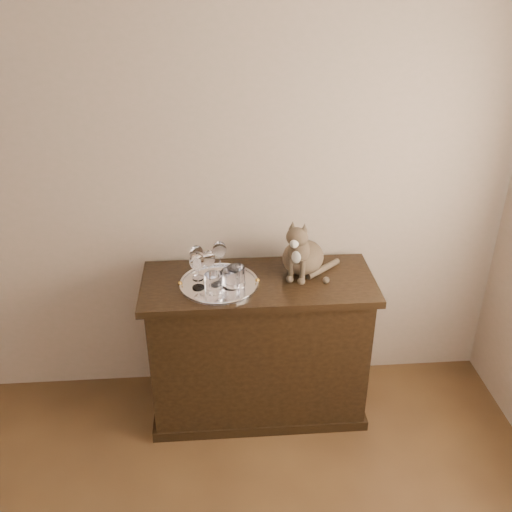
{
  "coord_description": "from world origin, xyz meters",
  "views": [
    {
      "loc": [
        0.4,
        -0.57,
        2.34
      ],
      "look_at": [
        0.59,
        1.95,
        0.99
      ],
      "focal_mm": 40.0,
      "sensor_mm": 36.0,
      "label": 1
    }
  ],
  "objects_px": {
    "sideboard": "(258,347)",
    "wine_glass_a": "(197,262)",
    "wine_glass_c": "(197,271)",
    "cat": "(304,243)",
    "wine_glass_d": "(209,267)",
    "tray": "(219,284)",
    "wine_glass_b": "(220,258)",
    "tumbler_a": "(230,278)",
    "tumbler_b": "(214,283)",
    "tumbler_c": "(236,276)"
  },
  "relations": [
    {
      "from": "sideboard",
      "to": "tumbler_c",
      "type": "distance_m",
      "value": 0.5
    },
    {
      "from": "tray",
      "to": "wine_glass_b",
      "type": "xyz_separation_m",
      "value": [
        0.01,
        0.1,
        0.1
      ]
    },
    {
      "from": "wine_glass_c",
      "to": "tumbler_a",
      "type": "bearing_deg",
      "value": -1.27
    },
    {
      "from": "tumbler_a",
      "to": "tumbler_b",
      "type": "height_order",
      "value": "tumbler_b"
    },
    {
      "from": "sideboard",
      "to": "wine_glass_a",
      "type": "height_order",
      "value": "wine_glass_a"
    },
    {
      "from": "wine_glass_c",
      "to": "tumbler_b",
      "type": "xyz_separation_m",
      "value": [
        0.08,
        -0.04,
        -0.05
      ]
    },
    {
      "from": "tumbler_b",
      "to": "sideboard",
      "type": "bearing_deg",
      "value": 24.18
    },
    {
      "from": "wine_glass_c",
      "to": "tumbler_a",
      "type": "distance_m",
      "value": 0.17
    },
    {
      "from": "sideboard",
      "to": "tumbler_b",
      "type": "distance_m",
      "value": 0.54
    },
    {
      "from": "wine_glass_a",
      "to": "wine_glass_b",
      "type": "height_order",
      "value": "same"
    },
    {
      "from": "tray",
      "to": "wine_glass_c",
      "type": "distance_m",
      "value": 0.15
    },
    {
      "from": "wine_glass_a",
      "to": "tumbler_b",
      "type": "xyz_separation_m",
      "value": [
        0.08,
        -0.14,
        -0.04
      ]
    },
    {
      "from": "sideboard",
      "to": "tumbler_a",
      "type": "height_order",
      "value": "tumbler_a"
    },
    {
      "from": "wine_glass_a",
      "to": "tumbler_b",
      "type": "relative_size",
      "value": 1.91
    },
    {
      "from": "wine_glass_c",
      "to": "tumbler_a",
      "type": "relative_size",
      "value": 2.04
    },
    {
      "from": "wine_glass_b",
      "to": "tumbler_c",
      "type": "relative_size",
      "value": 1.86
    },
    {
      "from": "wine_glass_b",
      "to": "wine_glass_d",
      "type": "distance_m",
      "value": 0.1
    },
    {
      "from": "cat",
      "to": "sideboard",
      "type": "bearing_deg",
      "value": -136.21
    },
    {
      "from": "wine_glass_a",
      "to": "tumbler_c",
      "type": "relative_size",
      "value": 1.86
    },
    {
      "from": "wine_glass_b",
      "to": "tumbler_a",
      "type": "distance_m",
      "value": 0.15
    },
    {
      "from": "wine_glass_b",
      "to": "tumbler_c",
      "type": "distance_m",
      "value": 0.15
    },
    {
      "from": "tumbler_a",
      "to": "wine_glass_a",
      "type": "bearing_deg",
      "value": 149.09
    },
    {
      "from": "tray",
      "to": "tumbler_b",
      "type": "bearing_deg",
      "value": -110.58
    },
    {
      "from": "wine_glass_c",
      "to": "cat",
      "type": "height_order",
      "value": "cat"
    },
    {
      "from": "tumbler_c",
      "to": "tumbler_b",
      "type": "bearing_deg",
      "value": -153.11
    },
    {
      "from": "wine_glass_c",
      "to": "wine_glass_d",
      "type": "bearing_deg",
      "value": 42.17
    },
    {
      "from": "wine_glass_d",
      "to": "cat",
      "type": "xyz_separation_m",
      "value": [
        0.49,
        0.09,
        0.07
      ]
    },
    {
      "from": "tumbler_a",
      "to": "wine_glass_c",
      "type": "bearing_deg",
      "value": 178.73
    },
    {
      "from": "wine_glass_d",
      "to": "cat",
      "type": "bearing_deg",
      "value": 10.63
    },
    {
      "from": "wine_glass_a",
      "to": "wine_glass_d",
      "type": "bearing_deg",
      "value": -36.76
    },
    {
      "from": "wine_glass_a",
      "to": "wine_glass_d",
      "type": "xyz_separation_m",
      "value": [
        0.06,
        -0.04,
        -0.0
      ]
    },
    {
      "from": "tray",
      "to": "tumbler_a",
      "type": "bearing_deg",
      "value": -30.99
    },
    {
      "from": "sideboard",
      "to": "wine_glass_a",
      "type": "distance_m",
      "value": 0.61
    },
    {
      "from": "cat",
      "to": "wine_glass_b",
      "type": "bearing_deg",
      "value": -153.47
    },
    {
      "from": "sideboard",
      "to": "cat",
      "type": "bearing_deg",
      "value": 18.8
    },
    {
      "from": "wine_glass_c",
      "to": "wine_glass_d",
      "type": "distance_m",
      "value": 0.08
    },
    {
      "from": "sideboard",
      "to": "wine_glass_b",
      "type": "distance_m",
      "value": 0.57
    },
    {
      "from": "wine_glass_a",
      "to": "wine_glass_c",
      "type": "bearing_deg",
      "value": -88.21
    },
    {
      "from": "wine_glass_c",
      "to": "wine_glass_b",
      "type": "bearing_deg",
      "value": 49.41
    },
    {
      "from": "wine_glass_d",
      "to": "sideboard",
      "type": "bearing_deg",
      "value": 2.31
    },
    {
      "from": "tray",
      "to": "wine_glass_a",
      "type": "relative_size",
      "value": 2.14
    },
    {
      "from": "wine_glass_d",
      "to": "tumbler_a",
      "type": "bearing_deg",
      "value": -27.28
    },
    {
      "from": "wine_glass_c",
      "to": "cat",
      "type": "relative_size",
      "value": 0.59
    },
    {
      "from": "wine_glass_c",
      "to": "wine_glass_d",
      "type": "xyz_separation_m",
      "value": [
        0.06,
        0.05,
        -0.01
      ]
    },
    {
      "from": "tumbler_b",
      "to": "wine_glass_b",
      "type": "bearing_deg",
      "value": 78.37
    },
    {
      "from": "wine_glass_d",
      "to": "wine_glass_a",
      "type": "bearing_deg",
      "value": 143.24
    },
    {
      "from": "wine_glass_a",
      "to": "wine_glass_c",
      "type": "distance_m",
      "value": 0.09
    },
    {
      "from": "tumbler_c",
      "to": "wine_glass_d",
      "type": "bearing_deg",
      "value": 165.58
    },
    {
      "from": "sideboard",
      "to": "wine_glass_b",
      "type": "relative_size",
      "value": 6.41
    },
    {
      "from": "tumbler_a",
      "to": "tumbler_c",
      "type": "relative_size",
      "value": 0.95
    }
  ]
}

